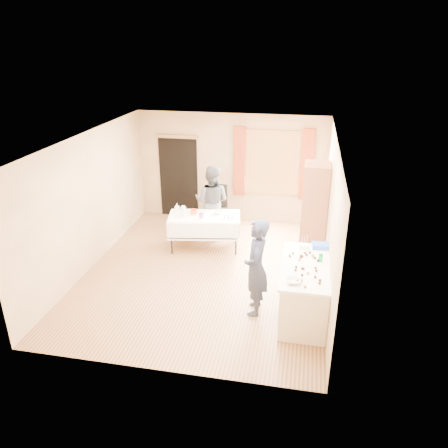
% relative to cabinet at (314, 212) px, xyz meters
% --- Properties ---
extents(floor, '(4.50, 5.50, 0.02)m').
position_rel_cabinet_xyz_m(floor, '(-1.99, -1.10, -0.99)').
color(floor, '#9E7047').
rests_on(floor, ground).
extents(ceiling, '(4.50, 5.50, 0.02)m').
position_rel_cabinet_xyz_m(ceiling, '(-1.99, -1.10, 1.63)').
color(ceiling, white).
rests_on(ceiling, floor).
extents(wall_back, '(4.50, 0.02, 2.60)m').
position_rel_cabinet_xyz_m(wall_back, '(-1.99, 1.66, 0.32)').
color(wall_back, tan).
rests_on(wall_back, floor).
extents(wall_front, '(4.50, 0.02, 2.60)m').
position_rel_cabinet_xyz_m(wall_front, '(-1.99, -3.86, 0.32)').
color(wall_front, tan).
rests_on(wall_front, floor).
extents(wall_left, '(0.02, 5.50, 2.60)m').
position_rel_cabinet_xyz_m(wall_left, '(-4.25, -1.10, 0.32)').
color(wall_left, tan).
rests_on(wall_left, floor).
extents(wall_right, '(0.02, 5.50, 2.60)m').
position_rel_cabinet_xyz_m(wall_right, '(0.27, -1.10, 0.32)').
color(wall_right, tan).
rests_on(wall_right, floor).
extents(window_frame, '(1.32, 0.06, 1.52)m').
position_rel_cabinet_xyz_m(window_frame, '(-0.99, 1.62, 0.52)').
color(window_frame, olive).
rests_on(window_frame, wall_back).
extents(window_pane, '(1.20, 0.02, 1.40)m').
position_rel_cabinet_xyz_m(window_pane, '(-0.99, 1.61, 0.52)').
color(window_pane, white).
rests_on(window_pane, wall_back).
extents(curtain_left, '(0.28, 0.06, 1.65)m').
position_rel_cabinet_xyz_m(curtain_left, '(-1.77, 1.57, 0.52)').
color(curtain_left, maroon).
rests_on(curtain_left, wall_back).
extents(curtain_right, '(0.28, 0.06, 1.65)m').
position_rel_cabinet_xyz_m(curtain_right, '(-0.21, 1.57, 0.52)').
color(curtain_right, maroon).
rests_on(curtain_right, wall_back).
extents(doorway, '(0.95, 0.04, 2.00)m').
position_rel_cabinet_xyz_m(doorway, '(-3.29, 1.63, 0.02)').
color(doorway, black).
rests_on(doorway, floor).
extents(door_lintel, '(1.05, 0.06, 0.08)m').
position_rel_cabinet_xyz_m(door_lintel, '(-3.29, 1.60, 1.04)').
color(door_lintel, olive).
rests_on(door_lintel, wall_back).
extents(cabinet, '(0.50, 0.60, 1.97)m').
position_rel_cabinet_xyz_m(cabinet, '(0.00, 0.00, 0.00)').
color(cabinet, brown).
rests_on(cabinet, floor).
extents(counter, '(0.77, 1.63, 0.91)m').
position_rel_cabinet_xyz_m(counter, '(-0.10, -2.14, -0.53)').
color(counter, beige).
rests_on(counter, floor).
extents(party_table, '(1.61, 1.01, 0.75)m').
position_rel_cabinet_xyz_m(party_table, '(-2.24, -0.06, -0.54)').
color(party_table, black).
rests_on(party_table, floor).
extents(chair, '(0.49, 0.49, 1.05)m').
position_rel_cabinet_xyz_m(chair, '(-2.21, 1.02, -0.67)').
color(chair, black).
rests_on(chair, floor).
extents(girl, '(0.66, 0.48, 1.64)m').
position_rel_cabinet_xyz_m(girl, '(-0.88, -2.20, -0.16)').
color(girl, '#1C2239').
rests_on(girl, floor).
extents(woman, '(0.93, 0.79, 1.64)m').
position_rel_cabinet_xyz_m(woman, '(-2.22, 0.59, -0.16)').
color(woman, black).
rests_on(woman, floor).
extents(soda_can, '(0.08, 0.08, 0.12)m').
position_rel_cabinet_xyz_m(soda_can, '(0.12, -1.96, -0.01)').
color(soda_can, '#06782C').
rests_on(soda_can, counter).
extents(mixing_bowl, '(0.31, 0.31, 0.05)m').
position_rel_cabinet_xyz_m(mixing_bowl, '(-0.28, -2.70, -0.05)').
color(mixing_bowl, white).
rests_on(mixing_bowl, counter).
extents(foam_block, '(0.16, 0.11, 0.08)m').
position_rel_cabinet_xyz_m(foam_block, '(-0.16, -1.57, -0.03)').
color(foam_block, white).
rests_on(foam_block, counter).
extents(blue_basket, '(0.31, 0.22, 0.08)m').
position_rel_cabinet_xyz_m(blue_basket, '(0.13, -1.48, -0.03)').
color(blue_basket, blue).
rests_on(blue_basket, counter).
extents(pitcher, '(0.12, 0.12, 0.22)m').
position_rel_cabinet_xyz_m(pitcher, '(-2.65, -0.22, -0.12)').
color(pitcher, silver).
rests_on(pitcher, party_table).
extents(cup_red, '(0.19, 0.19, 0.11)m').
position_rel_cabinet_xyz_m(cup_red, '(-2.47, -0.05, -0.18)').
color(cup_red, '#E64A22').
rests_on(cup_red, party_table).
extents(cup_rainbow, '(0.13, 0.13, 0.11)m').
position_rel_cabinet_xyz_m(cup_rainbow, '(-2.27, -0.22, -0.18)').
color(cup_rainbow, red).
rests_on(cup_rainbow, party_table).
extents(small_bowl, '(0.20, 0.20, 0.06)m').
position_rel_cabinet_xyz_m(small_bowl, '(-1.98, 0.10, -0.20)').
color(small_bowl, white).
rests_on(small_bowl, party_table).
extents(pastry_tray, '(0.34, 0.30, 0.02)m').
position_rel_cabinet_xyz_m(pastry_tray, '(-1.71, -0.11, -0.22)').
color(pastry_tray, white).
rests_on(pastry_tray, party_table).
extents(bottle, '(0.09, 0.09, 0.18)m').
position_rel_cabinet_xyz_m(bottle, '(-2.86, 0.05, -0.14)').
color(bottle, white).
rests_on(bottle, party_table).
extents(cake_balls, '(0.52, 1.14, 0.04)m').
position_rel_cabinet_xyz_m(cake_balls, '(-0.11, -2.19, -0.05)').
color(cake_balls, '#3F2314').
rests_on(cake_balls, counter).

